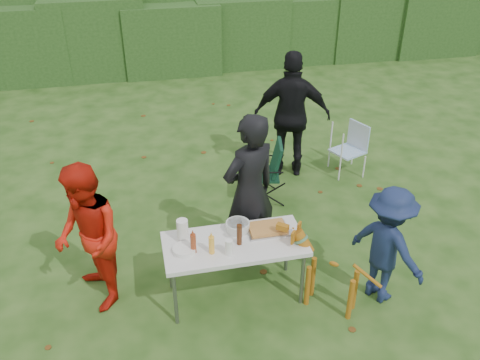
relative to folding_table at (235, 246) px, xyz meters
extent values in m
plane|color=#1E4211|center=(0.14, 0.09, -0.69)|extent=(80.00, 80.00, 0.00)
cube|color=#23471C|center=(0.14, 8.09, 0.16)|extent=(22.00, 1.40, 1.70)
cube|color=silver|center=(0.00, 0.00, 0.03)|extent=(1.50, 0.70, 0.05)
cylinder|color=slate|center=(-0.68, -0.28, -0.34)|extent=(0.04, 0.04, 0.69)
cylinder|color=slate|center=(0.68, -0.28, -0.34)|extent=(0.04, 0.04, 0.69)
cylinder|color=slate|center=(-0.68, 0.28, -0.34)|extent=(0.04, 0.04, 0.69)
cylinder|color=slate|center=(0.68, 0.28, -0.34)|extent=(0.04, 0.04, 0.69)
imported|color=black|center=(0.29, 0.57, 0.28)|extent=(0.83, 0.71, 1.93)
imported|color=red|center=(-1.49, 0.26, 0.15)|extent=(0.84, 0.96, 1.67)
imported|color=black|center=(1.41, 2.52, 0.29)|extent=(1.23, 0.78, 1.95)
imported|color=#172449|center=(1.58, -0.35, 0.00)|extent=(0.87, 1.03, 1.38)
cube|color=#B7B7BA|center=(0.39, 0.12, 0.06)|extent=(0.45, 0.30, 0.02)
cube|color=#C2833E|center=(0.39, 0.12, 0.09)|extent=(0.40, 0.26, 0.04)
cylinder|color=yellow|center=(-0.26, -0.12, 0.15)|extent=(0.06, 0.06, 0.20)
cylinder|color=#953A1A|center=(-0.44, -0.07, 0.16)|extent=(0.06, 0.06, 0.22)
cylinder|color=#47230F|center=(0.04, -0.04, 0.17)|extent=(0.06, 0.06, 0.24)
cylinder|color=white|center=(-0.52, 0.14, 0.18)|extent=(0.12, 0.12, 0.26)
cylinder|color=white|center=(-0.10, -0.19, 0.14)|extent=(0.08, 0.08, 0.18)
cylinder|color=silver|center=(0.08, 0.20, 0.10)|extent=(0.26, 0.26, 0.10)
cylinder|color=white|center=(-0.53, -0.04, 0.08)|extent=(0.24, 0.24, 0.05)
camera|label=1|loc=(-0.86, -4.16, 3.35)|focal=38.00mm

